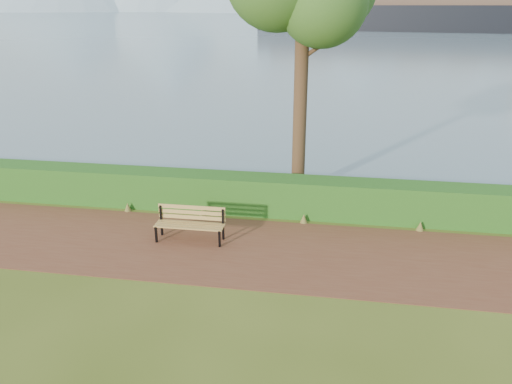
# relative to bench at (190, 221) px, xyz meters

# --- Properties ---
(ground) EXTENTS (140.00, 140.00, 0.00)m
(ground) POSITION_rel_bench_xyz_m (1.00, -0.63, -0.47)
(ground) COLOR #425217
(ground) RESTS_ON ground
(path) EXTENTS (40.00, 3.40, 0.01)m
(path) POSITION_rel_bench_xyz_m (1.00, -0.33, -0.47)
(path) COLOR brown
(path) RESTS_ON ground
(hedge) EXTENTS (32.00, 0.85, 1.00)m
(hedge) POSITION_rel_bench_xyz_m (1.00, 1.97, 0.03)
(hedge) COLOR #1A4814
(hedge) RESTS_ON ground
(water) EXTENTS (700.00, 510.00, 0.00)m
(water) POSITION_rel_bench_xyz_m (1.00, 259.37, -0.47)
(water) COLOR slate
(water) RESTS_ON ground
(bench) EXTENTS (1.64, 0.50, 0.82)m
(bench) POSITION_rel_bench_xyz_m (0.00, 0.00, 0.00)
(bench) COLOR black
(bench) RESTS_ON ground
(cargo_ship) EXTENTS (72.10, 22.12, 21.62)m
(cargo_ship) POSITION_rel_bench_xyz_m (23.48, 102.79, 2.75)
(cargo_ship) COLOR black
(cargo_ship) RESTS_ON ground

